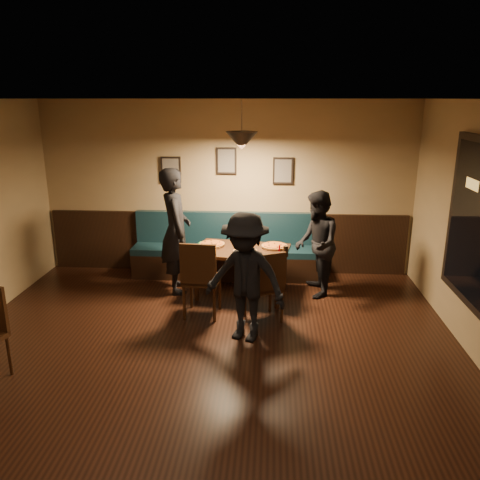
{
  "coord_description": "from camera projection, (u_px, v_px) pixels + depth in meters",
  "views": [
    {
      "loc": [
        0.73,
        -4.2,
        2.81
      ],
      "look_at": [
        0.31,
        2.08,
        0.95
      ],
      "focal_mm": 36.1,
      "sensor_mm": 36.0,
      "label": 1
    }
  ],
  "objects": [
    {
      "name": "booth_bench",
      "position": [
        226.0,
        247.0,
        7.79
      ],
      "size": [
        3.0,
        0.6,
        1.0
      ],
      "primitive_type": null,
      "color": "#0F232D",
      "rests_on": "ground"
    },
    {
      "name": "pizza_b",
      "position": [
        245.0,
        251.0,
        6.81
      ],
      "size": [
        0.45,
        0.45,
        0.04
      ],
      "primitive_type": "cylinder",
      "rotation": [
        0.0,
        0.0,
        0.39
      ],
      "color": "orange",
      "rests_on": "dining_table"
    },
    {
      "name": "pendant_lamp",
      "position": [
        242.0,
        141.0,
        6.54
      ],
      "size": [
        0.44,
        0.44,
        0.25
      ],
      "primitive_type": "cone",
      "rotation": [
        3.14,
        0.0,
        0.0
      ],
      "color": "black",
      "rests_on": "ceiling"
    },
    {
      "name": "cutlery_set",
      "position": [
        242.0,
        256.0,
        6.65
      ],
      "size": [
        0.19,
        0.07,
        0.0
      ],
      "primitive_type": "cube",
      "rotation": [
        0.0,
        0.0,
        1.82
      ],
      "color": "silver",
      "rests_on": "dining_table"
    },
    {
      "name": "wainscot",
      "position": [
        227.0,
        242.0,
        8.04
      ],
      "size": [
        5.88,
        0.06,
        1.0
      ],
      "primitive_type": "cube",
      "color": "black",
      "rests_on": "ground"
    },
    {
      "name": "chair_near_right",
      "position": [
        263.0,
        285.0,
        6.24
      ],
      "size": [
        0.57,
        0.57,
        0.97
      ],
      "primitive_type": null,
      "rotation": [
        0.0,
        0.0,
        0.43
      ],
      "color": "black",
      "rests_on": "floor"
    },
    {
      "name": "tabasco_bottle",
      "position": [
        279.0,
        248.0,
        6.86
      ],
      "size": [
        0.03,
        0.03,
        0.11
      ],
      "primitive_type": "cylinder",
      "rotation": [
        0.0,
        0.0,
        -0.39
      ],
      "color": "#9C0512",
      "rests_on": "dining_table"
    },
    {
      "name": "picture_left",
      "position": [
        171.0,
        170.0,
        7.76
      ],
      "size": [
        0.32,
        0.04,
        0.42
      ],
      "primitive_type": "cube",
      "color": "black",
      "rests_on": "wall_back"
    },
    {
      "name": "dining_table",
      "position": [
        242.0,
        272.0,
        7.07
      ],
      "size": [
        1.45,
        1.06,
        0.71
      ],
      "primitive_type": "cube",
      "rotation": [
        0.0,
        0.0,
        -0.16
      ],
      "color": "black",
      "rests_on": "floor"
    },
    {
      "name": "pizza_a",
      "position": [
        212.0,
        244.0,
        7.14
      ],
      "size": [
        0.45,
        0.45,
        0.04
      ],
      "primitive_type": "cylinder",
      "rotation": [
        0.0,
        0.0,
        0.24
      ],
      "color": "#C97425",
      "rests_on": "dining_table"
    },
    {
      "name": "napkin_b",
      "position": [
        203.0,
        253.0,
        6.77
      ],
      "size": [
        0.17,
        0.17,
        0.01
      ],
      "primitive_type": "cube",
      "rotation": [
        0.0,
        0.0,
        0.07
      ],
      "color": "#1E7325",
      "rests_on": "dining_table"
    },
    {
      "name": "diner_left",
      "position": [
        176.0,
        231.0,
        7.08
      ],
      "size": [
        0.62,
        0.78,
        1.86
      ],
      "primitive_type": "imported",
      "rotation": [
        0.0,
        0.0,
        1.86
      ],
      "color": "black",
      "rests_on": "floor"
    },
    {
      "name": "pizza_c",
      "position": [
        274.0,
        246.0,
        7.04
      ],
      "size": [
        0.46,
        0.46,
        0.04
      ],
      "primitive_type": "cylinder",
      "rotation": [
        0.0,
        0.0,
        -0.25
      ],
      "color": "#D26527",
      "rests_on": "dining_table"
    },
    {
      "name": "floor",
      "position": [
        196.0,
        388.0,
        4.87
      ],
      "size": [
        7.0,
        7.0,
        0.0
      ],
      "primitive_type": "plane",
      "color": "black",
      "rests_on": "ground"
    },
    {
      "name": "napkin_a",
      "position": [
        204.0,
        243.0,
        7.24
      ],
      "size": [
        0.17,
        0.17,
        0.01
      ],
      "primitive_type": "cube",
      "rotation": [
        0.0,
        0.0,
        -0.18
      ],
      "color": "#1B6725",
      "rests_on": "dining_table"
    },
    {
      "name": "picture_right",
      "position": [
        283.0,
        171.0,
        7.65
      ],
      "size": [
        0.32,
        0.04,
        0.42
      ],
      "primitive_type": "cube",
      "color": "black",
      "rests_on": "wall_back"
    },
    {
      "name": "diner_front",
      "position": [
        245.0,
        278.0,
        5.66
      ],
      "size": [
        1.16,
        0.91,
        1.57
      ],
      "primitive_type": "imported",
      "rotation": [
        0.0,
        0.0,
        -0.38
      ],
      "color": "black",
      "rests_on": "floor"
    },
    {
      "name": "chair_near_left",
      "position": [
        202.0,
        278.0,
        6.37
      ],
      "size": [
        0.5,
        0.5,
        1.05
      ],
      "primitive_type": null,
      "rotation": [
        0.0,
        0.0,
        -0.07
      ],
      "color": "black",
      "rests_on": "floor"
    },
    {
      "name": "picture_center",
      "position": [
        226.0,
        161.0,
        7.66
      ],
      "size": [
        0.32,
        0.04,
        0.42
      ],
      "primitive_type": "cube",
      "color": "black",
      "rests_on": "wall_back"
    },
    {
      "name": "wall_back",
      "position": [
        227.0,
        188.0,
        7.82
      ],
      "size": [
        6.0,
        0.0,
        6.0
      ],
      "primitive_type": "plane",
      "rotation": [
        1.57,
        0.0,
        0.0
      ],
      "color": "#8C704F",
      "rests_on": "ground"
    },
    {
      "name": "diner_right",
      "position": [
        316.0,
        244.0,
        6.98
      ],
      "size": [
        0.63,
        0.78,
        1.55
      ],
      "primitive_type": "imported",
      "rotation": [
        0.0,
        0.0,
        -1.52
      ],
      "color": "black",
      "rests_on": "floor"
    },
    {
      "name": "ceiling",
      "position": [
        187.0,
        99.0,
        4.07
      ],
      "size": [
        7.0,
        7.0,
        0.0
      ],
      "primitive_type": "plane",
      "rotation": [
        3.14,
        0.0,
        0.0
      ],
      "color": "silver",
      "rests_on": "ground"
    },
    {
      "name": "soda_glass",
      "position": [
        286.0,
        251.0,
        6.63
      ],
      "size": [
        0.09,
        0.09,
        0.15
      ],
      "primitive_type": "cylinder",
      "rotation": [
        0.0,
        0.0,
        0.33
      ],
      "color": "black",
      "rests_on": "dining_table"
    }
  ]
}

